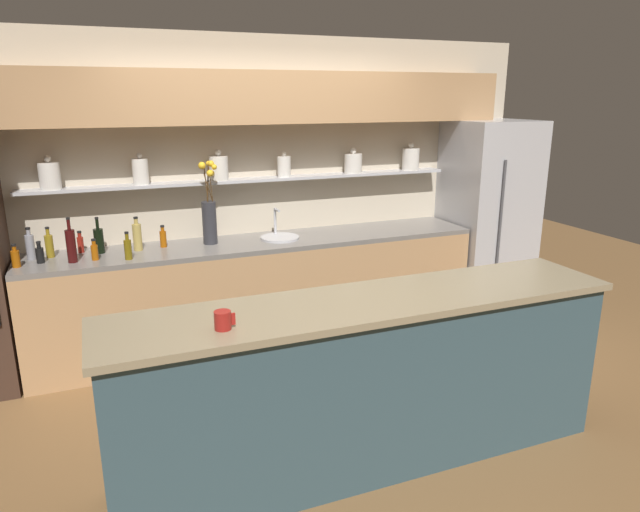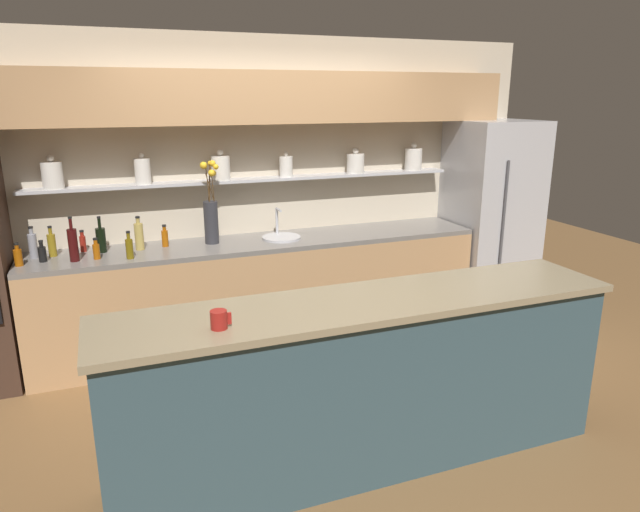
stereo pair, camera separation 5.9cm
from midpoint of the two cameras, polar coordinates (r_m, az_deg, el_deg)
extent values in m
plane|color=brown|center=(4.13, 0.08, -14.85)|extent=(12.00, 12.00, 0.00)
cube|color=beige|center=(5.14, -6.67, 6.65)|extent=(5.20, 0.10, 2.60)
cube|color=#B7B7BC|center=(4.97, -7.12, 7.58)|extent=(3.69, 0.18, 0.02)
cylinder|color=silver|center=(4.79, -25.74, 7.22)|extent=(0.15, 0.15, 0.20)
sphere|color=silver|center=(4.78, -25.92, 8.73)|extent=(0.05, 0.05, 0.05)
cylinder|color=silver|center=(4.80, -17.85, 8.04)|extent=(0.12, 0.12, 0.20)
sphere|color=silver|center=(4.78, -17.98, 9.51)|extent=(0.04, 0.04, 0.04)
cylinder|color=silver|center=(4.88, -10.44, 8.64)|extent=(0.16, 0.16, 0.20)
sphere|color=silver|center=(4.87, -10.51, 10.13)|extent=(0.05, 0.05, 0.05)
cylinder|color=silver|center=(5.03, -3.96, 8.92)|extent=(0.12, 0.12, 0.18)
sphere|color=silver|center=(5.02, -3.98, 10.16)|extent=(0.04, 0.04, 0.04)
cylinder|color=silver|center=(5.27, 3.01, 9.24)|extent=(0.16, 0.16, 0.18)
sphere|color=silver|center=(5.26, 3.03, 10.49)|extent=(0.06, 0.06, 0.06)
cylinder|color=silver|center=(5.55, 8.74, 9.56)|extent=(0.16, 0.16, 0.20)
sphere|color=silver|center=(5.54, 8.80, 10.90)|extent=(0.06, 0.06, 0.06)
cube|color=tan|center=(4.86, -6.26, 15.50)|extent=(4.42, 0.34, 0.42)
cube|color=tan|center=(5.00, -6.08, -3.80)|extent=(3.79, 0.62, 0.88)
cube|color=slate|center=(4.86, -6.24, 1.32)|extent=(3.79, 0.62, 0.04)
cube|color=#334C56|center=(3.39, 4.24, -12.79)|extent=(2.89, 0.55, 0.98)
cube|color=gray|center=(3.17, 4.43, -4.68)|extent=(2.95, 0.61, 0.04)
cube|color=#B7B7BC|center=(5.85, 16.06, 3.67)|extent=(0.76, 0.70, 1.88)
cylinder|color=#4C4C51|center=(5.47, 17.35, 3.75)|extent=(0.02, 0.02, 1.03)
cylinder|color=#2D2D33|center=(4.79, -11.33, 3.27)|extent=(0.12, 0.12, 0.35)
cylinder|color=#4C3319|center=(4.71, -11.23, 7.02)|extent=(0.03, 0.03, 0.28)
sphere|color=yellow|center=(4.67, -10.90, 8.74)|extent=(0.04, 0.04, 0.04)
cylinder|color=#4C3319|center=(4.73, -11.49, 6.70)|extent=(0.02, 0.04, 0.23)
sphere|color=yellow|center=(4.74, -11.17, 8.13)|extent=(0.05, 0.05, 0.05)
cylinder|color=#4C3319|center=(4.73, -11.54, 7.16)|extent=(0.02, 0.05, 0.30)
sphere|color=yellow|center=(4.73, -11.22, 9.05)|extent=(0.05, 0.05, 0.05)
cylinder|color=#4C3319|center=(4.72, -11.47, 6.74)|extent=(0.07, 0.03, 0.23)
sphere|color=yellow|center=(4.67, -11.32, 8.12)|extent=(0.05, 0.05, 0.05)
cylinder|color=#4C3319|center=(4.71, -11.69, 7.09)|extent=(0.02, 0.02, 0.30)
sphere|color=yellow|center=(4.66, -12.09, 8.84)|extent=(0.06, 0.06, 0.06)
cylinder|color=#4C3319|center=(4.74, -11.50, 7.18)|extent=(0.02, 0.02, 0.30)
sphere|color=yellow|center=(4.76, -11.46, 9.06)|extent=(0.04, 0.04, 0.04)
cylinder|color=#B7B7BC|center=(4.90, -4.39, 1.84)|extent=(0.33, 0.33, 0.02)
cylinder|color=#B7B7BC|center=(4.99, -4.85, 3.50)|extent=(0.02, 0.02, 0.22)
cylinder|color=#B7B7BC|center=(4.91, -4.67, 4.61)|extent=(0.02, 0.12, 0.02)
cylinder|color=maroon|center=(4.84, -23.14, 1.04)|extent=(0.05, 0.05, 0.12)
cylinder|color=maroon|center=(4.82, -23.24, 1.94)|extent=(0.03, 0.03, 0.04)
cylinder|color=black|center=(4.81, -23.27, 2.23)|extent=(0.03, 0.03, 0.01)
cylinder|color=black|center=(4.75, -21.56, 1.39)|extent=(0.07, 0.07, 0.19)
cylinder|color=black|center=(4.72, -21.72, 2.99)|extent=(0.02, 0.02, 0.08)
cylinder|color=black|center=(4.71, -21.78, 3.54)|extent=(0.03, 0.03, 0.01)
cylinder|color=black|center=(4.66, -26.53, 0.05)|extent=(0.06, 0.06, 0.11)
cylinder|color=black|center=(4.64, -26.64, 0.93)|extent=(0.03, 0.03, 0.04)
cylinder|color=black|center=(4.64, -26.68, 1.23)|extent=(0.03, 0.03, 0.01)
cylinder|color=gray|center=(4.78, -27.30, 0.78)|extent=(0.06, 0.06, 0.19)
cylinder|color=gray|center=(4.76, -27.47, 2.12)|extent=(0.03, 0.03, 0.04)
cylinder|color=black|center=(4.75, -27.51, 2.46)|extent=(0.03, 0.03, 0.01)
cylinder|color=#9E4C0A|center=(4.57, -21.95, 0.32)|extent=(0.05, 0.05, 0.11)
cylinder|color=#9E4C0A|center=(4.56, -22.05, 1.22)|extent=(0.03, 0.03, 0.04)
cylinder|color=black|center=(4.55, -22.08, 1.51)|extent=(0.03, 0.03, 0.01)
cylinder|color=#9E4C0A|center=(4.79, -15.75, 1.63)|extent=(0.05, 0.05, 0.13)
cylinder|color=#9E4C0A|center=(4.77, -15.82, 2.60)|extent=(0.03, 0.03, 0.04)
cylinder|color=black|center=(4.76, -15.85, 2.89)|extent=(0.03, 0.03, 0.01)
cylinder|color=tan|center=(4.73, -18.14, 1.78)|extent=(0.07, 0.07, 0.21)
cylinder|color=tan|center=(4.70, -18.27, 3.30)|extent=(0.03, 0.03, 0.04)
cylinder|color=black|center=(4.70, -18.30, 3.65)|extent=(0.03, 0.03, 0.01)
cylinder|color=olive|center=(4.78, -25.75, 0.88)|extent=(0.06, 0.06, 0.17)
cylinder|color=olive|center=(4.76, -25.91, 2.16)|extent=(0.03, 0.03, 0.05)
cylinder|color=black|center=(4.75, -25.96, 2.54)|extent=(0.03, 0.03, 0.01)
cylinder|color=brown|center=(4.50, -19.00, 0.59)|extent=(0.05, 0.05, 0.15)
cylinder|color=brown|center=(4.47, -19.11, 1.82)|extent=(0.03, 0.03, 0.05)
cylinder|color=black|center=(4.47, -19.15, 2.22)|extent=(0.03, 0.03, 0.01)
cylinder|color=#380C0C|center=(4.56, -23.96, 0.90)|extent=(0.07, 0.07, 0.24)
cylinder|color=#380C0C|center=(4.53, -24.18, 2.87)|extent=(0.02, 0.02, 0.08)
cylinder|color=black|center=(4.52, -24.25, 3.45)|extent=(0.03, 0.03, 0.01)
cylinder|color=#9E4C0A|center=(4.62, -28.46, -0.27)|extent=(0.06, 0.06, 0.12)
cylinder|color=#9E4C0A|center=(4.60, -28.59, 0.67)|extent=(0.03, 0.03, 0.04)
cylinder|color=black|center=(4.60, -28.63, 0.96)|extent=(0.03, 0.03, 0.01)
cylinder|color=maroon|center=(2.80, -10.31, -6.34)|extent=(0.08, 0.08, 0.09)
cube|color=maroon|center=(2.81, -9.28, -6.22)|extent=(0.02, 0.01, 0.06)
camera|label=1|loc=(0.03, -90.42, -0.12)|focal=32.00mm
camera|label=2|loc=(0.03, 89.58, 0.12)|focal=32.00mm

